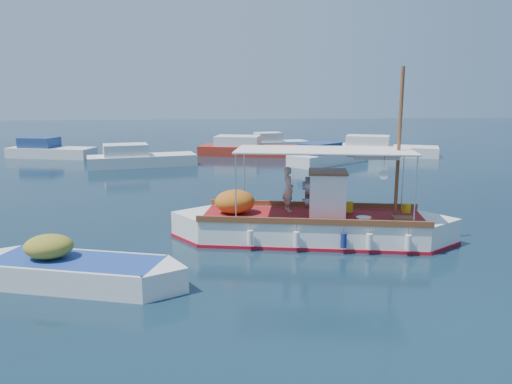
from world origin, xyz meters
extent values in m
plane|color=black|center=(0.00, 0.00, 0.00)|extent=(160.00, 160.00, 0.00)
cube|color=white|center=(0.63, -0.08, 0.36)|extent=(7.98, 4.07, 1.12)
cube|color=white|center=(-3.09, 0.71, 0.36)|extent=(2.49, 2.49, 1.12)
cube|color=white|center=(4.36, -0.87, 0.36)|extent=(2.49, 2.49, 1.12)
cube|color=maroon|center=(0.63, -0.08, 0.02)|extent=(8.09, 4.17, 0.18)
cube|color=maroon|center=(0.63, -0.08, 0.89)|extent=(7.94, 3.87, 0.06)
cube|color=brown|center=(0.90, 1.17, 1.02)|extent=(7.57, 1.70, 0.20)
cube|color=brown|center=(0.37, -1.33, 1.02)|extent=(7.57, 1.70, 0.20)
cube|color=white|center=(1.13, -0.19, 1.68)|extent=(1.47, 1.54, 1.52)
cube|color=brown|center=(1.13, -0.19, 2.47)|extent=(1.59, 1.67, 0.06)
cylinder|color=slate|center=(0.42, -0.37, 1.98)|extent=(0.32, 0.54, 0.51)
cylinder|color=slate|center=(0.55, 0.27, 1.98)|extent=(0.32, 0.54, 0.51)
cylinder|color=slate|center=(0.49, -0.05, 1.42)|extent=(0.32, 0.54, 0.51)
cylinder|color=brown|center=(3.42, -0.67, 3.45)|extent=(0.14, 0.14, 5.08)
cylinder|color=brown|center=(2.62, -0.50, 3.05)|extent=(1.80, 0.46, 0.08)
cylinder|color=silver|center=(-1.62, 1.54, 2.06)|extent=(0.05, 0.05, 2.28)
cylinder|color=silver|center=(-2.08, -0.65, 2.06)|extent=(0.05, 0.05, 2.28)
cylinder|color=silver|center=(4.05, 0.34, 2.06)|extent=(0.05, 0.05, 2.28)
cylinder|color=silver|center=(3.58, -1.85, 2.06)|extent=(0.05, 0.05, 2.28)
cube|color=silver|center=(0.98, -0.15, 3.22)|extent=(6.37, 3.63, 0.04)
ellipsoid|color=#BE621B|center=(-2.05, 0.49, 1.34)|extent=(1.64, 1.48, 0.85)
cube|color=gold|center=(2.04, 0.19, 1.12)|extent=(0.29, 0.23, 0.41)
cylinder|color=gold|center=(4.06, -0.08, 1.09)|extent=(0.36, 0.36, 0.35)
cube|color=brown|center=(3.53, -1.11, 0.97)|extent=(0.74, 0.58, 0.12)
cylinder|color=#B2B2B2|center=(2.21, -0.99, 0.97)|extent=(0.60, 0.60, 0.12)
cylinder|color=white|center=(2.60, -1.59, 2.57)|extent=(0.30, 0.09, 0.30)
cylinder|color=white|center=(-1.65, -1.05, 0.46)|extent=(0.24, 0.24, 0.49)
cylinder|color=navy|center=(1.33, -1.68, 0.46)|extent=(0.24, 0.24, 0.49)
cylinder|color=white|center=(3.32, -2.10, 0.46)|extent=(0.24, 0.24, 0.49)
imported|color=#B3A694|center=(-0.11, 0.61, 1.73)|extent=(0.49, 0.65, 1.62)
cube|color=white|center=(-6.61, -3.47, 0.25)|extent=(4.92, 3.09, 0.90)
cube|color=white|center=(-8.80, -2.79, 0.25)|extent=(1.71, 1.71, 0.90)
cube|color=white|center=(-4.42, -4.15, 0.25)|extent=(1.71, 1.71, 0.90)
cube|color=navy|center=(-6.61, -3.47, 0.68)|extent=(4.86, 2.89, 0.05)
ellipsoid|color=olive|center=(-7.37, -3.23, 1.03)|extent=(1.58, 1.42, 0.66)
cube|color=silver|center=(-7.45, 18.84, 0.30)|extent=(7.77, 3.97, 1.00)
cube|color=silver|center=(-8.54, 18.60, 1.20)|extent=(3.34, 2.64, 0.80)
cube|color=maroon|center=(1.00, 24.12, 0.30)|extent=(9.33, 5.04, 1.00)
cube|color=silver|center=(-0.29, 24.47, 1.20)|extent=(4.06, 3.23, 0.80)
cube|color=silver|center=(6.01, 18.77, 0.30)|extent=(6.77, 5.81, 1.00)
cube|color=navy|center=(5.20, 18.16, 1.20)|extent=(3.30, 3.12, 0.80)
cube|color=silver|center=(11.72, 23.10, 0.30)|extent=(8.95, 5.76, 1.00)
cube|color=silver|center=(10.53, 23.61, 1.20)|extent=(4.04, 3.38, 0.80)
cube|color=silver|center=(-15.26, 24.49, 0.30)|extent=(7.16, 4.12, 1.00)
cube|color=navy|center=(-16.24, 24.78, 1.20)|extent=(3.16, 2.64, 0.80)
cube|color=silver|center=(3.47, 27.81, 0.30)|extent=(5.82, 3.18, 1.00)
cube|color=silver|center=(2.67, 27.63, 1.20)|extent=(2.53, 2.15, 0.80)
camera|label=1|loc=(-3.10, -16.79, 5.17)|focal=35.00mm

